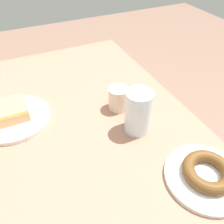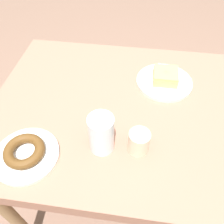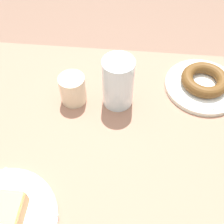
% 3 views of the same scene
% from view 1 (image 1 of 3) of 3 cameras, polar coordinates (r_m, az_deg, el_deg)
% --- Properties ---
extents(table, '(1.03, 0.75, 0.77)m').
position_cam_1_polar(table, '(0.75, -9.75, -8.10)').
color(table, '#9A6955').
rests_on(table, ground_plane).
extents(plate_chocolate_ring, '(0.19, 0.19, 0.01)m').
position_cam_1_polar(plate_chocolate_ring, '(0.61, 22.12, -14.75)').
color(plate_chocolate_ring, silver).
rests_on(plate_chocolate_ring, table).
extents(napkin_chocolate_ring, '(0.18, 0.18, 0.00)m').
position_cam_1_polar(napkin_chocolate_ring, '(0.61, 22.31, -14.35)').
color(napkin_chocolate_ring, white).
rests_on(napkin_chocolate_ring, plate_chocolate_ring).
extents(donut_chocolate_ring, '(0.12, 0.12, 0.03)m').
position_cam_1_polar(donut_chocolate_ring, '(0.59, 22.71, -13.43)').
color(donut_chocolate_ring, brown).
rests_on(donut_chocolate_ring, napkin_chocolate_ring).
extents(plate_glazed_square, '(0.22, 0.22, 0.01)m').
position_cam_1_polar(plate_glazed_square, '(0.77, -23.08, -1.41)').
color(plate_glazed_square, silver).
rests_on(plate_glazed_square, table).
extents(napkin_glazed_square, '(0.21, 0.21, 0.00)m').
position_cam_1_polar(napkin_glazed_square, '(0.76, -23.24, -0.97)').
color(napkin_glazed_square, white).
rests_on(napkin_glazed_square, plate_glazed_square).
extents(donut_glazed_square, '(0.09, 0.09, 0.04)m').
position_cam_1_polar(donut_glazed_square, '(0.75, -23.67, 0.28)').
color(donut_glazed_square, tan).
rests_on(donut_glazed_square, napkin_glazed_square).
extents(water_glass, '(0.07, 0.07, 0.13)m').
position_cam_1_polar(water_glass, '(0.64, 6.46, 0.03)').
color(water_glass, silver).
rests_on(water_glass, table).
extents(sugar_jar, '(0.06, 0.06, 0.08)m').
position_cam_1_polar(sugar_jar, '(0.73, 1.57, 3.39)').
color(sugar_jar, beige).
rests_on(sugar_jar, table).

